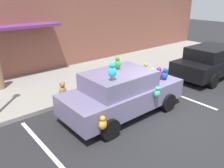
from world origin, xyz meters
TOP-DOWN VIEW (x-y plane):
  - ground_plane at (0.00, 0.00)m, footprint 60.00×60.00m
  - sidewalk at (0.00, 5.00)m, footprint 24.00×4.00m
  - storefront_building at (-0.02, 7.14)m, footprint 24.00×1.25m
  - parking_stripe_front at (1.91, 1.00)m, footprint 0.12×3.60m
  - parking_stripe_rear at (-3.80, 1.00)m, footprint 0.12×3.60m
  - plush_covered_car at (-0.88, 1.23)m, footprint 4.30×2.09m
  - parked_sedan_behind at (5.10, 1.26)m, footprint 4.58×1.99m
  - teddy_bear_on_sidewalk at (-1.90, 3.58)m, footprint 0.30×0.25m

SIDE VIEW (x-z plane):
  - ground_plane at x=0.00m, z-range 0.00..0.00m
  - parking_stripe_front at x=1.91m, z-range 0.00..0.01m
  - parking_stripe_rear at x=-3.80m, z-range 0.00..0.01m
  - sidewalk at x=0.00m, z-range 0.00..0.15m
  - teddy_bear_on_sidewalk at x=-1.90m, z-range 0.13..0.70m
  - parked_sedan_behind at x=5.10m, z-range 0.02..1.56m
  - plush_covered_car at x=-0.88m, z-range -0.25..1.85m
  - storefront_building at x=-0.02m, z-range -0.01..6.39m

